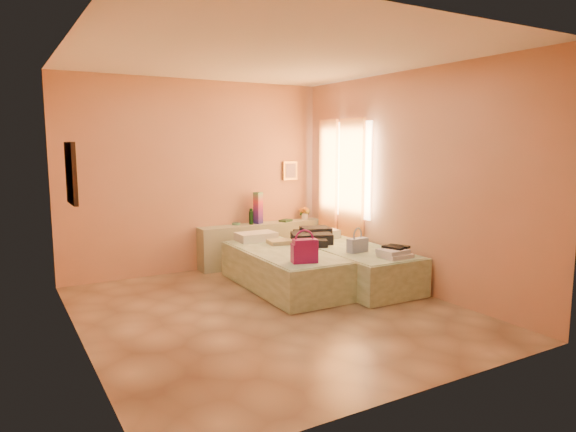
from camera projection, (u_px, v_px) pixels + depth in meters
name	position (u px, v px, depth m)	size (l,w,h in m)	color
ground	(271.00, 311.00, 5.81)	(4.50, 4.50, 0.00)	tan
room_walls	(263.00, 152.00, 6.14)	(4.02, 4.51, 2.81)	tan
headboard_ledge	(262.00, 244.00, 8.04)	(2.05, 0.30, 0.65)	#9BA386
bed_left	(284.00, 269.00, 6.72)	(0.90, 2.00, 0.50)	beige
bed_right	(352.00, 265.00, 6.93)	(0.90, 2.00, 0.50)	beige
water_bottle	(251.00, 217.00, 7.87)	(0.07, 0.07, 0.23)	#123317
rainbow_box	(258.00, 208.00, 7.94)	(0.11, 0.11, 0.49)	#94125C
small_dish	(236.00, 224.00, 7.84)	(0.13, 0.13, 0.03)	#4E9070
green_book	(286.00, 221.00, 8.18)	(0.19, 0.14, 0.03)	#27492E
flower_vase	(305.00, 212.00, 8.39)	(0.19, 0.19, 0.25)	white
magenta_handbag	(304.00, 251.00, 6.00)	(0.30, 0.17, 0.28)	#94125C
khaki_garment	(280.00, 242.00, 7.13)	(0.33, 0.27, 0.06)	tan
clothes_pile	(314.00, 236.00, 7.21)	(0.60, 0.60, 0.18)	black
blue_handbag	(357.00, 245.00, 6.59)	(0.28, 0.12, 0.18)	#3E5796
towel_stack	(395.00, 253.00, 6.28)	(0.35, 0.30, 0.10)	silver
sandal_pair	(396.00, 247.00, 6.35)	(0.20, 0.26, 0.03)	black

